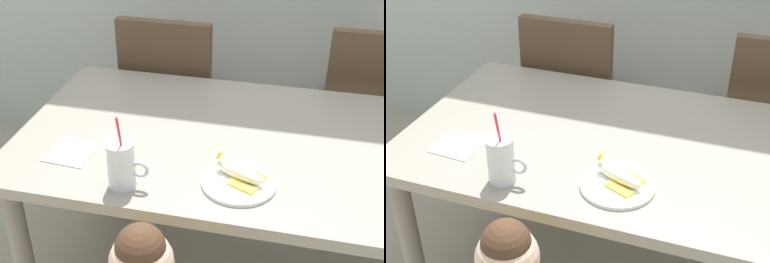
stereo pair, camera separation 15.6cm
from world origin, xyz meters
TOP-DOWN VIEW (x-y plane):
  - dining_table at (0.00, 0.00)m, footprint 1.57×0.89m
  - dining_chair_left at (-0.43, 0.62)m, footprint 0.44×0.44m
  - milk_cup at (-0.32, -0.34)m, footprint 0.13×0.08m
  - snack_plate at (0.02, -0.26)m, footprint 0.23×0.23m
  - peeled_banana at (0.02, -0.25)m, footprint 0.17×0.14m
  - paper_napkin at (-0.55, -0.22)m, footprint 0.16×0.16m

SIDE VIEW (x-z plane):
  - dining_chair_left at x=-0.43m, z-range 0.06..1.02m
  - dining_table at x=0.00m, z-range 0.28..1.02m
  - paper_napkin at x=-0.55m, z-range 0.75..0.75m
  - snack_plate at x=0.02m, z-range 0.75..0.76m
  - peeled_banana at x=0.02m, z-range 0.74..0.81m
  - milk_cup at x=-0.32m, z-range 0.69..0.94m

